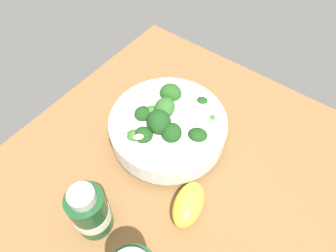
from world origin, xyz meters
TOP-DOWN VIEW (x-y plane):
  - ground_plane at (0.00, 0.00)cm, footprint 60.95×60.95cm
  - bowl_of_broccoli at (6.03, -4.05)cm, footprint 21.24×21.24cm
  - lemon_wedge at (-5.08, 5.25)cm, footprint 6.34×8.91cm
  - bottle_tall at (5.35, 16.09)cm, footprint 5.71×5.71cm

SIDE VIEW (x-z plane):
  - ground_plane at x=0.00cm, z-range -3.89..0.00cm
  - lemon_wedge at x=-5.08cm, z-range 0.00..3.78cm
  - bowl_of_broccoli at x=6.03cm, z-range -0.89..8.70cm
  - bottle_tall at x=5.35cm, z-range -0.68..10.63cm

